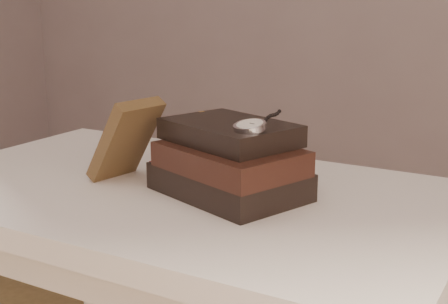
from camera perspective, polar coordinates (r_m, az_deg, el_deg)
The scene contains 5 objects.
table at distance 1.17m, azimuth -4.16°, elevation -7.48°, with size 1.00×0.60×0.75m.
book_stack at distance 1.07m, azimuth 0.51°, elevation -0.91°, with size 0.30×0.25×0.13m.
journal at distance 1.16m, azimuth -8.95°, elevation 1.14°, with size 0.02×0.10×0.17m, color #3C2917.
pocket_watch at distance 1.00m, azimuth 2.50°, elevation 2.45°, with size 0.07×0.16×0.02m.
eyeglasses at distance 1.19m, azimuth 0.78°, elevation 1.25°, with size 0.14×0.15×0.05m.
Camera 1 is at (0.61, -0.55, 1.09)m, focal length 50.04 mm.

